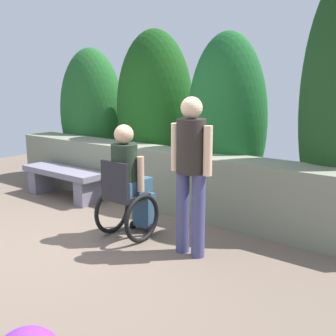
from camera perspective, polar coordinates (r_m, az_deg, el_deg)
name	(u,v)px	position (r m, az deg, el deg)	size (l,w,h in m)	color
ground_plane	(64,243)	(4.88, -14.20, -10.06)	(11.05, 11.05, 0.00)	brown
stone_retaining_wall	(163,178)	(5.94, -0.74, -1.42)	(5.97, 0.56, 0.85)	gray
hedge_backdrop	(173,113)	(6.52, 0.64, 7.66)	(5.82, 1.16, 3.10)	#1E5623
stone_bench	(63,179)	(6.63, -14.35, -1.44)	(1.51, 0.46, 0.47)	slate
person_in_wheelchair	(128,185)	(4.77, -5.54, -2.41)	(0.53, 0.66, 1.33)	black
person_standing_companion	(191,166)	(4.18, 3.20, 0.28)	(0.49, 0.30, 1.65)	#444373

